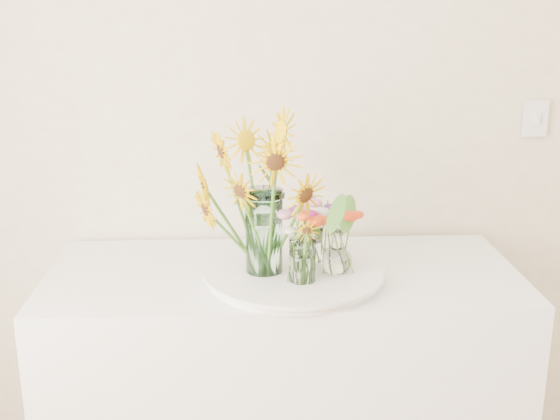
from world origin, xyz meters
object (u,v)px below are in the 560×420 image
object	(u,v)px
small_vase_a	(302,261)
counter	(283,403)
small_vase_b	(336,252)
tray	(294,275)
small_vase_c	(312,245)
mason_jar	(264,232)

from	to	relation	value
small_vase_a	counter	bearing A→B (deg)	106.55
counter	small_vase_b	xyz separation A→B (m)	(0.15, -0.09, 0.54)
counter	tray	xyz separation A→B (m)	(0.03, -0.07, 0.46)
counter	small_vase_b	distance (m)	0.57
small_vase_c	tray	bearing A→B (deg)	-129.95
counter	small_vase_a	xyz separation A→B (m)	(0.05, -0.15, 0.54)
counter	tray	distance (m)	0.47
tray	small_vase_c	xyz separation A→B (m)	(0.06, 0.07, 0.07)
tray	small_vase_b	xyz separation A→B (m)	(0.12, -0.02, 0.08)
mason_jar	small_vase_a	xyz separation A→B (m)	(0.10, -0.08, -0.06)
tray	counter	bearing A→B (deg)	111.53
small_vase_a	small_vase_c	distance (m)	0.16
small_vase_a	small_vase_c	xyz separation A→B (m)	(0.04, 0.15, -0.01)
counter	mason_jar	size ratio (longest dim) A/B	5.69
counter	small_vase_a	distance (m)	0.56
mason_jar	small_vase_b	size ratio (longest dim) A/B	1.89
mason_jar	small_vase_a	bearing A→B (deg)	-37.17
small_vase_c	counter	bearing A→B (deg)	-179.76
small_vase_b	small_vase_c	world-z (taller)	small_vase_b
small_vase_b	tray	bearing A→B (deg)	171.52
small_vase_c	small_vase_a	bearing A→B (deg)	-105.21
small_vase_b	small_vase_c	bearing A→B (deg)	124.30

